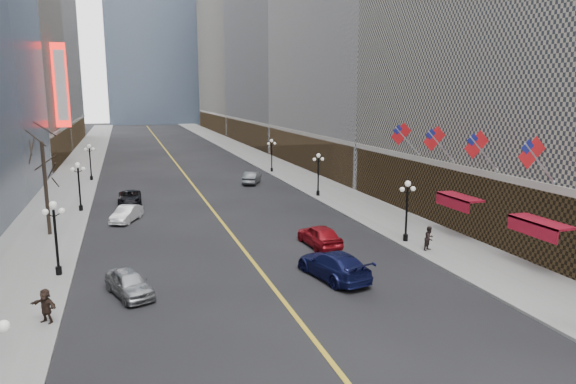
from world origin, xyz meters
TOP-DOWN VIEW (x-y plane):
  - sidewalk_east at (14.00, 70.00)m, footprint 6.00×230.00m
  - sidewalk_west at (-14.00, 70.00)m, footprint 6.00×230.00m
  - lane_line at (0.00, 80.00)m, footprint 0.25×200.00m
  - bldg_east_c at (29.88, 106.00)m, footprint 26.60×40.60m
  - bldg_east_d at (29.90, 149.00)m, footprint 26.60×46.60m
  - streetlamp_east_1 at (11.80, 30.00)m, footprint 1.26×0.44m
  - streetlamp_east_2 at (11.80, 48.00)m, footprint 1.26×0.44m
  - streetlamp_east_3 at (11.80, 66.00)m, footprint 1.26×0.44m
  - streetlamp_west_1 at (-11.80, 30.00)m, footprint 1.26×0.44m
  - streetlamp_west_2 at (-11.80, 48.00)m, footprint 1.26×0.44m
  - streetlamp_west_3 at (-11.80, 66.00)m, footprint 1.26×0.44m
  - flag_2 at (15.31, 22.00)m, footprint 2.87×0.12m
  - flag_3 at (15.31, 27.00)m, footprint 2.87×0.12m
  - flag_4 at (15.31, 32.00)m, footprint 2.87×0.12m
  - flag_5 at (15.31, 37.00)m, footprint 2.87×0.12m
  - awning_b at (16.11, 22.00)m, footprint 1.40×4.00m
  - awning_c at (16.11, 30.00)m, footprint 1.40×4.00m
  - theatre_marquee at (-15.88, 80.00)m, footprint 2.00×0.55m
  - tree_west_far at (-13.50, 40.00)m, footprint 3.60×3.60m
  - car_nb_near at (-7.79, 25.69)m, footprint 2.94×4.46m
  - car_nb_mid at (-7.77, 42.99)m, footprint 2.96×4.34m
  - car_nb_far at (-7.40, 50.36)m, footprint 2.32×4.84m
  - car_sb_near at (3.87, 24.83)m, footprint 3.37×5.98m
  - car_sb_mid at (5.44, 31.17)m, footprint 2.21×4.81m
  - car_sb_far at (6.99, 58.06)m, footprint 3.33×4.82m
  - ped_east_walk at (12.15, 27.46)m, footprint 0.94×0.76m
  - ped_west_far at (-11.60, 23.05)m, footprint 1.48×1.36m

SIDE VIEW (x-z plane):
  - lane_line at x=0.00m, z-range 0.00..0.02m
  - sidewalk_east at x=14.00m, z-range 0.00..0.15m
  - sidewalk_west at x=-14.00m, z-range 0.00..0.15m
  - car_nb_far at x=-7.40m, z-range 0.00..1.33m
  - car_nb_mid at x=-7.77m, z-range 0.00..1.35m
  - car_nb_near at x=-7.79m, z-range 0.00..1.41m
  - car_sb_far at x=6.99m, z-range 0.00..1.51m
  - car_sb_mid at x=5.44m, z-range 0.00..1.60m
  - car_sb_near at x=3.87m, z-range 0.00..1.63m
  - ped_west_far at x=-11.60m, z-range 0.15..1.83m
  - ped_east_walk at x=12.15m, z-range 0.15..1.86m
  - streetlamp_east_1 at x=11.80m, z-range 0.64..5.16m
  - streetlamp_east_2 at x=11.80m, z-range 0.64..5.16m
  - streetlamp_east_3 at x=11.80m, z-range 0.64..5.16m
  - streetlamp_west_1 at x=-11.80m, z-range 0.64..5.16m
  - streetlamp_west_2 at x=-11.80m, z-range 0.64..5.16m
  - streetlamp_west_3 at x=-11.80m, z-range 0.64..5.16m
  - awning_b at x=16.11m, z-range 2.62..3.54m
  - awning_c at x=16.11m, z-range 2.62..3.54m
  - tree_west_far at x=-13.50m, z-range 2.28..10.20m
  - flag_2 at x=15.31m, z-range 5.85..8.72m
  - flag_3 at x=15.31m, z-range 5.85..8.72m
  - flag_4 at x=15.31m, z-range 5.85..8.72m
  - flag_5 at x=15.31m, z-range 5.85..8.72m
  - theatre_marquee at x=-15.88m, z-range 6.00..18.00m
  - bldg_east_c at x=29.88m, z-range -0.22..48.58m
  - bldg_east_d at x=29.90m, z-range -0.23..62.57m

